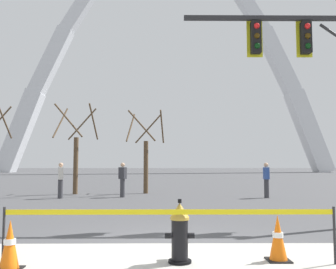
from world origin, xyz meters
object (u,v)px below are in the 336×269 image
object	(u,v)px
traffic_cone_mid_sidewalk	(10,246)
pedestrian_walking_right	(61,180)
fire_hydrant	(180,233)
monument_arch	(165,64)
traffic_cone_by_hydrant	(278,238)
pedestrian_standing_center	(123,179)
pedestrian_walking_left	(266,180)

from	to	relation	value
traffic_cone_mid_sidewalk	pedestrian_walking_right	distance (m)	11.27
fire_hydrant	monument_arch	size ratio (longest dim) A/B	0.02
traffic_cone_by_hydrant	traffic_cone_mid_sidewalk	bearing A→B (deg)	-173.34
fire_hydrant	traffic_cone_by_hydrant	distance (m)	1.58
fire_hydrant	traffic_cone_mid_sidewalk	size ratio (longest dim) A/B	1.36
fire_hydrant	pedestrian_standing_center	world-z (taller)	pedestrian_standing_center
traffic_cone_mid_sidewalk	pedestrian_walking_left	size ratio (longest dim) A/B	0.46
traffic_cone_mid_sidewalk	pedestrian_standing_center	world-z (taller)	pedestrian_standing_center
fire_hydrant	traffic_cone_mid_sidewalk	xyz separation A→B (m)	(-2.49, -0.38, -0.11)
traffic_cone_by_hydrant	monument_arch	xyz separation A→B (m)	(-1.76, 59.01, 19.34)
traffic_cone_by_hydrant	pedestrian_walking_left	size ratio (longest dim) A/B	0.46
fire_hydrant	pedestrian_walking_right	xyz separation A→B (m)	(-4.90, 10.62, 0.35)
traffic_cone_by_hydrant	pedestrian_walking_left	xyz separation A→B (m)	(2.81, 10.68, 0.46)
pedestrian_walking_left	pedestrian_standing_center	size ratio (longest dim) A/B	1.00
monument_arch	pedestrian_walking_right	xyz separation A→B (m)	(-4.71, -48.48, -18.88)
fire_hydrant	monument_arch	bearing A→B (deg)	90.18
traffic_cone_by_hydrant	pedestrian_standing_center	size ratio (longest dim) A/B	0.46
pedestrian_standing_center	traffic_cone_mid_sidewalk	bearing A→B (deg)	-91.51
pedestrian_walking_left	pedestrian_standing_center	xyz separation A→B (m)	(-6.57, 0.39, 0.00)
pedestrian_standing_center	traffic_cone_by_hydrant	bearing A→B (deg)	-71.25
traffic_cone_by_hydrant	monument_arch	bearing A→B (deg)	91.70
traffic_cone_by_hydrant	pedestrian_walking_right	distance (m)	12.36
traffic_cone_by_hydrant	pedestrian_standing_center	xyz separation A→B (m)	(-3.76, 11.07, 0.46)
traffic_cone_mid_sidewalk	monument_arch	bearing A→B (deg)	87.78
traffic_cone_by_hydrant	pedestrian_walking_left	world-z (taller)	pedestrian_walking_left
fire_hydrant	pedestrian_walking_left	world-z (taller)	pedestrian_walking_left
pedestrian_standing_center	pedestrian_walking_right	size ratio (longest dim) A/B	1.00
traffic_cone_by_hydrant	traffic_cone_mid_sidewalk	size ratio (longest dim) A/B	1.00
monument_arch	fire_hydrant	bearing A→B (deg)	-89.82
fire_hydrant	pedestrian_walking_left	size ratio (longest dim) A/B	0.62
pedestrian_walking_right	fire_hydrant	bearing A→B (deg)	-65.24
traffic_cone_mid_sidewalk	pedestrian_standing_center	distance (m)	11.56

